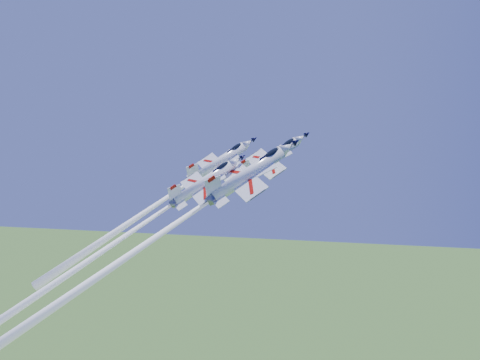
% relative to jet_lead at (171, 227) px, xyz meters
% --- Properties ---
extents(jet_lead, '(38.79, 28.91, 41.44)m').
position_rel_jet_lead_xyz_m(jet_lead, '(0.00, 0.00, 0.00)').
color(jet_lead, white).
extents(jet_left, '(30.50, 22.08, 31.16)m').
position_rel_jet_lead_xyz_m(jet_left, '(-4.27, 4.74, 2.63)').
color(jet_left, white).
extents(jet_right, '(45.29, 33.69, 48.23)m').
position_rel_jet_lead_xyz_m(jet_right, '(-5.18, -9.82, -3.16)').
color(jet_right, white).
extents(jet_slot, '(38.85, 29.03, 41.66)m').
position_rel_jet_lead_xyz_m(jet_slot, '(-10.69, -8.12, -3.47)').
color(jet_slot, white).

